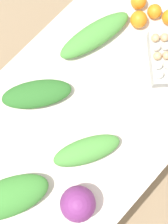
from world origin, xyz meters
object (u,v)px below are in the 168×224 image
at_px(greens_bunch_beet_tops, 87,151).
at_px(orange_0, 139,19).
at_px(greens_bunch_kale, 8,197).
at_px(orange_4, 154,11).
at_px(egg_carton, 160,58).
at_px(greens_bunch_dandelion, 37,94).
at_px(greens_bunch_scallion, 95,35).
at_px(orange_3, 139,1).
at_px(cabbage_purple, 78,204).

relative_size(greens_bunch_beet_tops, orange_0, 3.71).
height_order(greens_bunch_kale, orange_4, greens_bunch_kale).
bearing_deg(orange_0, greens_bunch_beet_tops, 20.97).
bearing_deg(egg_carton, greens_bunch_dandelion, 103.76).
bearing_deg(greens_bunch_kale, greens_bunch_scallion, -163.69).
bearing_deg(greens_bunch_scallion, greens_bunch_beet_tops, 38.66).
bearing_deg(egg_carton, greens_bunch_beet_tops, 138.36).
bearing_deg(greens_bunch_beet_tops, orange_4, -163.36).
bearing_deg(greens_bunch_scallion, orange_0, 153.48).
bearing_deg(orange_4, orange_3, -82.31).
height_order(greens_bunch_dandelion, greens_bunch_kale, greens_bunch_kale).
bearing_deg(orange_4, greens_bunch_kale, 5.54).
height_order(cabbage_purple, greens_bunch_dandelion, cabbage_purple).
bearing_deg(cabbage_purple, greens_bunch_dandelion, -115.52).
distance_m(egg_carton, greens_bunch_kale, 0.92).
xyz_separation_m(greens_bunch_dandelion, orange_3, (-0.67, 0.04, 0.00)).
xyz_separation_m(greens_bunch_kale, orange_0, (-1.00, -0.13, -0.01)).
height_order(greens_bunch_scallion, greens_bunch_kale, greens_bunch_kale).
bearing_deg(greens_bunch_kale, orange_0, -172.46).
relative_size(greens_bunch_beet_tops, greens_bunch_kale, 0.86).
bearing_deg(greens_bunch_kale, greens_bunch_beet_tops, 163.52).
xyz_separation_m(greens_bunch_scallion, orange_3, (-0.28, 0.04, 0.00)).
relative_size(orange_3, orange_4, 1.10).
xyz_separation_m(greens_bunch_dandelion, greens_bunch_scallion, (-0.39, -0.00, 0.00)).
bearing_deg(greens_bunch_scallion, egg_carton, 111.57).
bearing_deg(cabbage_purple, orange_3, -154.33).
bearing_deg(orange_3, cabbage_purple, 25.67).
bearing_deg(greens_bunch_dandelion, orange_0, 170.40).
height_order(cabbage_purple, orange_0, cabbage_purple).
height_order(egg_carton, greens_bunch_kale, greens_bunch_kale).
distance_m(cabbage_purple, greens_bunch_kale, 0.30).
relative_size(greens_bunch_dandelion, orange_3, 4.16).
bearing_deg(orange_4, greens_bunch_scallion, -23.79).
bearing_deg(greens_bunch_scallion, orange_3, 172.55).
bearing_deg(orange_0, cabbage_purple, 24.03).
bearing_deg(orange_0, orange_3, -139.40).
distance_m(cabbage_purple, egg_carton, 0.76).
bearing_deg(greens_bunch_kale, cabbage_purple, 128.00).
distance_m(greens_bunch_kale, orange_4, 1.10).
distance_m(egg_carton, orange_4, 0.25).
bearing_deg(orange_0, egg_carton, 68.08).
height_order(greens_bunch_scallion, orange_3, orange_3).
bearing_deg(greens_bunch_scallion, greens_bunch_kale, 16.31).
bearing_deg(egg_carton, cabbage_purple, 146.75).
bearing_deg(greens_bunch_scallion, greens_bunch_dandelion, 0.03).
distance_m(greens_bunch_dandelion, greens_bunch_scallion, 0.39).
height_order(greens_bunch_beet_tops, greens_bunch_dandelion, greens_bunch_beet_tops).
height_order(egg_carton, greens_bunch_dandelion, egg_carton).
xyz_separation_m(cabbage_purple, greens_bunch_kale, (0.18, -0.23, -0.03)).
relative_size(greens_bunch_kale, orange_3, 4.60).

